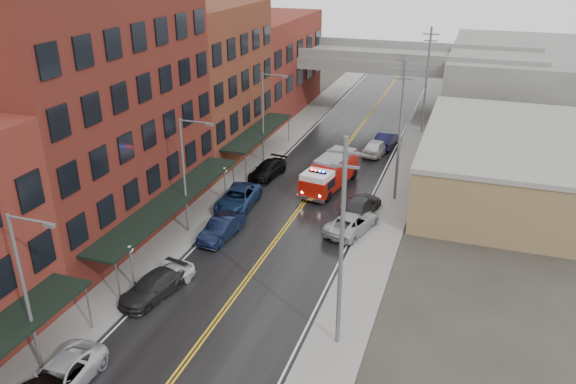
% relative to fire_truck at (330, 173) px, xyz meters
% --- Properties ---
extents(road, '(11.00, 160.00, 0.02)m').
position_rel_fire_truck_xyz_m(road, '(-1.22, -5.64, -1.52)').
color(road, black).
rests_on(road, ground).
extents(sidewalk_left, '(3.00, 160.00, 0.15)m').
position_rel_fire_truck_xyz_m(sidewalk_left, '(-8.52, -5.64, -1.46)').
color(sidewalk_left, slate).
rests_on(sidewalk_left, ground).
extents(sidewalk_right, '(3.00, 160.00, 0.15)m').
position_rel_fire_truck_xyz_m(sidewalk_right, '(6.08, -5.64, -1.46)').
color(sidewalk_right, slate).
rests_on(sidewalk_right, ground).
extents(curb_left, '(0.30, 160.00, 0.15)m').
position_rel_fire_truck_xyz_m(curb_left, '(-6.87, -5.64, -1.46)').
color(curb_left, gray).
rests_on(curb_left, ground).
extents(curb_right, '(0.30, 160.00, 0.15)m').
position_rel_fire_truck_xyz_m(curb_right, '(4.43, -5.64, -1.46)').
color(curb_right, gray).
rests_on(curb_right, ground).
extents(brick_building_b, '(9.00, 20.00, 18.00)m').
position_rel_fire_truck_xyz_m(brick_building_b, '(-14.52, -12.64, 7.47)').
color(brick_building_b, '#5A2218').
rests_on(brick_building_b, ground).
extents(brick_building_c, '(9.00, 15.00, 15.00)m').
position_rel_fire_truck_xyz_m(brick_building_c, '(-14.52, 4.86, 5.97)').
color(brick_building_c, '#5B2A1B').
rests_on(brick_building_c, ground).
extents(brick_building_far, '(9.00, 20.00, 12.00)m').
position_rel_fire_truck_xyz_m(brick_building_far, '(-14.52, 22.36, 4.47)').
color(brick_building_far, maroon).
rests_on(brick_building_far, ground).
extents(tan_building, '(14.00, 22.00, 5.00)m').
position_rel_fire_truck_xyz_m(tan_building, '(14.78, 4.36, 0.97)').
color(tan_building, '#8F764D').
rests_on(tan_building, ground).
extents(right_far_block, '(18.00, 30.00, 8.00)m').
position_rel_fire_truck_xyz_m(right_far_block, '(16.78, 34.36, 2.47)').
color(right_far_block, slate).
rests_on(right_far_block, ground).
extents(awning_1, '(2.60, 18.00, 3.09)m').
position_rel_fire_truck_xyz_m(awning_1, '(-8.72, -12.64, 1.46)').
color(awning_1, black).
rests_on(awning_1, ground).
extents(awning_2, '(2.60, 13.00, 3.09)m').
position_rel_fire_truck_xyz_m(awning_2, '(-8.71, 4.86, 1.45)').
color(awning_2, black).
rests_on(awning_2, ground).
extents(globe_lamp_1, '(0.44, 0.44, 3.12)m').
position_rel_fire_truck_xyz_m(globe_lamp_1, '(-7.62, -19.64, 0.78)').
color(globe_lamp_1, '#59595B').
rests_on(globe_lamp_1, ground).
extents(globe_lamp_2, '(0.44, 0.44, 3.12)m').
position_rel_fire_truck_xyz_m(globe_lamp_2, '(-7.62, -5.64, 0.78)').
color(globe_lamp_2, '#59595B').
rests_on(globe_lamp_2, ground).
extents(street_lamp_0, '(2.64, 0.22, 9.00)m').
position_rel_fire_truck_xyz_m(street_lamp_0, '(-7.77, -27.64, 3.65)').
color(street_lamp_0, '#59595B').
rests_on(street_lamp_0, ground).
extents(street_lamp_1, '(2.64, 0.22, 9.00)m').
position_rel_fire_truck_xyz_m(street_lamp_1, '(-7.77, -11.64, 3.65)').
color(street_lamp_1, '#59595B').
rests_on(street_lamp_1, ground).
extents(street_lamp_2, '(2.64, 0.22, 9.00)m').
position_rel_fire_truck_xyz_m(street_lamp_2, '(-7.77, 4.36, 3.65)').
color(street_lamp_2, '#59595B').
rests_on(street_lamp_2, ground).
extents(utility_pole_0, '(1.80, 0.24, 12.00)m').
position_rel_fire_truck_xyz_m(utility_pole_0, '(5.98, -20.64, 4.77)').
color(utility_pole_0, '#59595B').
rests_on(utility_pole_0, ground).
extents(utility_pole_1, '(1.80, 0.24, 12.00)m').
position_rel_fire_truck_xyz_m(utility_pole_1, '(5.98, -0.64, 4.77)').
color(utility_pole_1, '#59595B').
rests_on(utility_pole_1, ground).
extents(utility_pole_2, '(1.80, 0.24, 12.00)m').
position_rel_fire_truck_xyz_m(utility_pole_2, '(5.98, 19.36, 4.77)').
color(utility_pole_2, '#59595B').
rests_on(utility_pole_2, ground).
extents(overpass, '(40.00, 10.00, 7.50)m').
position_rel_fire_truck_xyz_m(overpass, '(-1.22, 26.36, 4.45)').
color(overpass, slate).
rests_on(overpass, ground).
extents(fire_truck, '(4.07, 8.04, 2.83)m').
position_rel_fire_truck_xyz_m(fire_truck, '(0.00, 0.00, 0.00)').
color(fire_truck, '#9C1007').
rests_on(fire_truck, ground).
extents(parked_car_left_2, '(2.79, 5.56, 1.51)m').
position_rel_fire_truck_xyz_m(parked_car_left_2, '(-6.05, -28.60, -0.78)').
color(parked_car_left_2, '#B4B6BD').
rests_on(parked_car_left_2, ground).
extents(parked_car_left_3, '(2.95, 5.26, 1.44)m').
position_rel_fire_truck_xyz_m(parked_car_left_3, '(-6.01, -19.98, -0.81)').
color(parked_car_left_3, black).
rests_on(parked_car_left_3, ground).
extents(parked_car_left_4, '(2.61, 4.31, 1.37)m').
position_rel_fire_truck_xyz_m(parked_car_left_4, '(-5.69, -18.84, -0.85)').
color(parked_car_left_4, silver).
rests_on(parked_car_left_4, ground).
extents(parked_car_left_5, '(2.06, 4.90, 1.58)m').
position_rel_fire_truck_xyz_m(parked_car_left_5, '(-5.25, -11.60, -0.74)').
color(parked_car_left_5, black).
rests_on(parked_car_left_5, ground).
extents(parked_car_left_6, '(3.05, 5.96, 1.61)m').
position_rel_fire_truck_xyz_m(parked_car_left_6, '(-6.22, -6.25, -0.73)').
color(parked_car_left_6, navy).
rests_on(parked_car_left_6, ground).
extents(parked_car_left_7, '(2.70, 5.27, 1.46)m').
position_rel_fire_truck_xyz_m(parked_car_left_7, '(-6.22, 0.73, -0.80)').
color(parked_car_left_7, black).
rests_on(parked_car_left_7, ground).
extents(parked_car_right_0, '(3.95, 6.02, 1.54)m').
position_rel_fire_truck_xyz_m(parked_car_right_0, '(3.78, -7.44, -0.76)').
color(parked_car_right_0, '#A4A7AC').
rests_on(parked_car_right_0, ground).
extents(parked_car_right_1, '(2.95, 5.77, 1.60)m').
position_rel_fire_truck_xyz_m(parked_car_right_1, '(3.78, -4.47, -0.73)').
color(parked_car_right_1, '#242426').
rests_on(parked_car_right_1, ground).
extents(parked_car_right_2, '(2.69, 5.03, 1.63)m').
position_rel_fire_truck_xyz_m(parked_car_right_2, '(2.38, 10.22, -0.72)').
color(parked_car_right_2, silver).
rests_on(parked_car_right_2, ground).
extents(parked_car_right_3, '(2.33, 5.22, 1.66)m').
position_rel_fire_truck_xyz_m(parked_car_right_3, '(2.97, 12.97, -0.70)').
color(parked_car_right_3, black).
rests_on(parked_car_right_3, ground).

